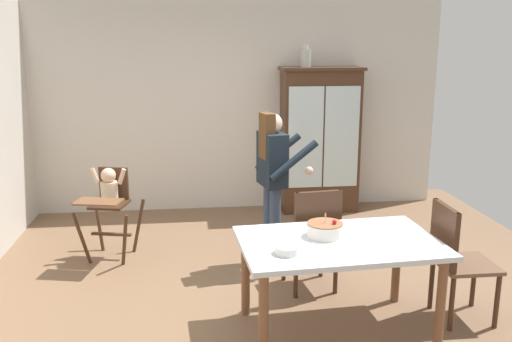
{
  "coord_description": "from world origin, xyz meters",
  "views": [
    {
      "loc": [
        -0.61,
        -4.53,
        2.22
      ],
      "look_at": [
        0.01,
        0.7,
        0.95
      ],
      "focal_mm": 38.87,
      "sensor_mm": 36.0,
      "label": 1
    }
  ],
  "objects": [
    {
      "name": "dining_table",
      "position": [
        0.47,
        -0.72,
        0.65
      ],
      "size": [
        1.55,
        1.03,
        0.74
      ],
      "color": "silver",
      "rests_on": "ground_plane"
    },
    {
      "name": "ceramic_vase",
      "position": [
        0.83,
        2.37,
        1.98
      ],
      "size": [
        0.13,
        0.13,
        0.27
      ],
      "color": "#B2B7B2",
      "rests_on": "china_cabinet"
    },
    {
      "name": "ground_plane",
      "position": [
        0.0,
        0.0,
        0.0
      ],
      "size": [
        6.24,
        6.24,
        0.0
      ],
      "primitive_type": "plane",
      "color": "brown"
    },
    {
      "name": "serving_bowl",
      "position": [
        0.04,
        -0.93,
        0.77
      ],
      "size": [
        0.18,
        0.18,
        0.05
      ],
      "primitive_type": "cylinder",
      "color": "silver",
      "rests_on": "dining_table"
    },
    {
      "name": "dining_chair_far_side",
      "position": [
        0.43,
        -0.03,
        0.56
      ],
      "size": [
        0.49,
        0.49,
        0.96
      ],
      "rotation": [
        0.0,
        0.0,
        3.26
      ],
      "color": "#422819",
      "rests_on": "ground_plane"
    },
    {
      "name": "dining_chair_right_end",
      "position": [
        1.43,
        -0.65,
        0.56
      ],
      "size": [
        0.44,
        0.44,
        0.96
      ],
      "rotation": [
        0.0,
        0.0,
        1.56
      ],
      "color": "#422819",
      "rests_on": "ground_plane"
    },
    {
      "name": "birthday_cake",
      "position": [
        0.39,
        -0.62,
        0.79
      ],
      "size": [
        0.28,
        0.28,
        0.19
      ],
      "color": "white",
      "rests_on": "dining_table"
    },
    {
      "name": "high_chair_with_toddler",
      "position": [
        -1.45,
        1.0,
        0.65
      ],
      "size": [
        0.69,
        0.77,
        0.95
      ],
      "rotation": [
        0.0,
        0.0,
        -0.23
      ],
      "color": "#422819",
      "rests_on": "ground_plane"
    },
    {
      "name": "wall_back",
      "position": [
        0.0,
        2.63,
        1.35
      ],
      "size": [
        5.32,
        0.06,
        2.7
      ],
      "primitive_type": "cube",
      "color": "beige",
      "rests_on": "ground_plane"
    },
    {
      "name": "china_cabinet",
      "position": [
        1.04,
        2.37,
        0.94
      ],
      "size": [
        1.04,
        0.48,
        1.86
      ],
      "color": "#422819",
      "rests_on": "ground_plane"
    },
    {
      "name": "adult_person",
      "position": [
        0.17,
        0.63,
        0.97
      ],
      "size": [
        0.58,
        0.57,
        1.53
      ],
      "rotation": [
        0.0,
        0.0,
        1.79
      ],
      "color": "#33425B",
      "rests_on": "ground_plane"
    }
  ]
}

